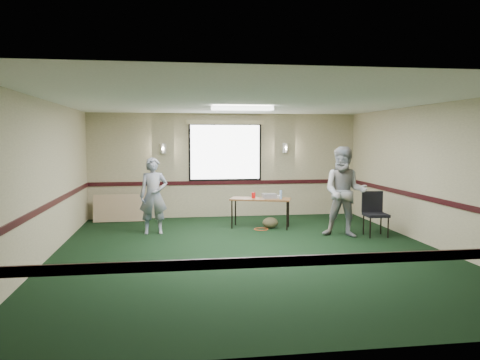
{
  "coord_description": "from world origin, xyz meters",
  "views": [
    {
      "loc": [
        -1.38,
        -8.15,
        2.04
      ],
      "look_at": [
        0.0,
        1.3,
        1.2
      ],
      "focal_mm": 35.0,
      "sensor_mm": 36.0,
      "label": 1
    }
  ],
  "objects": [
    {
      "name": "projector",
      "position": [
        0.83,
        2.31,
        0.73
      ],
      "size": [
        0.32,
        0.27,
        0.1
      ],
      "primitive_type": "cube",
      "rotation": [
        0.0,
        0.0,
        0.04
      ],
      "color": "gray",
      "rests_on": "folding_table"
    },
    {
      "name": "water_bottle",
      "position": [
        1.06,
        2.14,
        0.78
      ],
      "size": [
        0.06,
        0.06,
        0.2
      ],
      "primitive_type": "cylinder",
      "color": "#7CA1CB",
      "rests_on": "folding_table"
    },
    {
      "name": "person_left",
      "position": [
        -1.78,
        2.0,
        0.82
      ],
      "size": [
        0.61,
        0.41,
        1.64
      ],
      "primitive_type": "imported",
      "rotation": [
        0.0,
        0.0,
        0.03
      ],
      "color": "#425C91",
      "rests_on": "ground"
    },
    {
      "name": "folding_table",
      "position": [
        0.62,
        2.31,
        0.63
      ],
      "size": [
        1.47,
        0.95,
        0.68
      ],
      "rotation": [
        0.0,
        0.0,
        -0.32
      ],
      "color": "brown",
      "rests_on": "ground"
    },
    {
      "name": "room_shell",
      "position": [
        0.0,
        2.12,
        1.58
      ],
      "size": [
        8.0,
        8.02,
        8.0
      ],
      "color": "tan",
      "rests_on": "ground"
    },
    {
      "name": "cable_coil",
      "position": [
        0.6,
        2.09,
        0.01
      ],
      "size": [
        0.38,
        0.38,
        0.02
      ],
      "primitive_type": "torus",
      "rotation": [
        0.0,
        0.0,
        0.2
      ],
      "color": "#D2431A",
      "rests_on": "ground"
    },
    {
      "name": "duffel_bag",
      "position": [
        0.83,
        2.2,
        0.13
      ],
      "size": [
        0.39,
        0.32,
        0.25
      ],
      "primitive_type": "ellipsoid",
      "rotation": [
        0.0,
        0.0,
        0.14
      ],
      "color": "#463D28",
      "rests_on": "ground"
    },
    {
      "name": "person_right",
      "position": [
        2.17,
        1.08,
        0.94
      ],
      "size": [
        1.13,
        1.03,
        1.88
      ],
      "primitive_type": "imported",
      "rotation": [
        0.0,
        0.0,
        -0.43
      ],
      "color": "#7D9BC3",
      "rests_on": "ground"
    },
    {
      "name": "conference_chair",
      "position": [
        2.85,
        1.12,
        0.54
      ],
      "size": [
        0.48,
        0.49,
        0.93
      ],
      "rotation": [
        0.0,
        0.0,
        -0.05
      ],
      "color": "black",
      "rests_on": "ground"
    },
    {
      "name": "game_console",
      "position": [
        1.0,
        2.34,
        0.71
      ],
      "size": [
        0.23,
        0.19,
        0.05
      ],
      "primitive_type": "cube",
      "rotation": [
        0.0,
        0.0,
        0.11
      ],
      "color": "white",
      "rests_on": "folding_table"
    },
    {
      "name": "red_cup",
      "position": [
        0.47,
        2.39,
        0.75
      ],
      "size": [
        0.09,
        0.09,
        0.13
      ],
      "primitive_type": "cylinder",
      "color": "#BD0E0C",
      "rests_on": "folding_table"
    },
    {
      "name": "folded_table",
      "position": [
        -2.65,
        3.6,
        0.34
      ],
      "size": [
        1.32,
        0.24,
        0.68
      ],
      "primitive_type": "cube",
      "rotation": [
        -0.21,
        0.0,
        0.03
      ],
      "color": "tan",
      "rests_on": "ground"
    },
    {
      "name": "ground",
      "position": [
        0.0,
        0.0,
        0.0
      ],
      "size": [
        8.0,
        8.0,
        0.0
      ],
      "primitive_type": "plane",
      "color": "black",
      "rests_on": "ground"
    }
  ]
}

